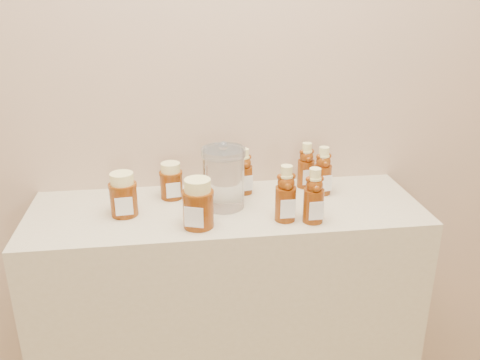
{
  "coord_description": "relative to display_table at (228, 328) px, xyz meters",
  "views": [
    {
      "loc": [
        -0.15,
        0.15,
        1.55
      ],
      "look_at": [
        0.04,
        1.52,
        1.0
      ],
      "focal_mm": 38.0,
      "sensor_mm": 36.0,
      "label": 1
    }
  ],
  "objects": [
    {
      "name": "wall_back",
      "position": [
        0.0,
        0.2,
        0.9
      ],
      "size": [
        3.5,
        0.02,
        2.7
      ],
      "primitive_type": "cube",
      "color": "tan",
      "rests_on": "ground"
    },
    {
      "name": "display_table",
      "position": [
        0.0,
        0.0,
        0.0
      ],
      "size": [
        1.2,
        0.4,
        0.9
      ],
      "primitive_type": "cube",
      "color": "#BEB18B",
      "rests_on": "ground"
    },
    {
      "name": "bear_bottle_back_left",
      "position": [
        0.07,
        0.11,
        0.54
      ],
      "size": [
        0.07,
        0.07,
        0.17
      ],
      "primitive_type": null,
      "rotation": [
        0.0,
        0.0,
        0.22
      ],
      "color": "#5E2407",
      "rests_on": "display_table"
    },
    {
      "name": "bear_bottle_back_mid",
      "position": [
        0.28,
        0.13,
        0.54
      ],
      "size": [
        0.06,
        0.06,
        0.17
      ],
      "primitive_type": null,
      "rotation": [
        0.0,
        0.0,
        0.1
      ],
      "color": "#5E2407",
      "rests_on": "display_table"
    },
    {
      "name": "bear_bottle_back_right",
      "position": [
        0.32,
        0.07,
        0.54
      ],
      "size": [
        0.07,
        0.07,
        0.18
      ],
      "primitive_type": null,
      "rotation": [
        0.0,
        0.0,
        0.11
      ],
      "color": "#5E2407",
      "rests_on": "display_table"
    },
    {
      "name": "bear_bottle_front_left",
      "position": [
        0.16,
        -0.11,
        0.54
      ],
      "size": [
        0.07,
        0.07,
        0.19
      ],
      "primitive_type": null,
      "rotation": [
        0.0,
        0.0,
        0.02
      ],
      "color": "#5E2407",
      "rests_on": "display_table"
    },
    {
      "name": "bear_bottle_front_right",
      "position": [
        0.24,
        -0.13,
        0.54
      ],
      "size": [
        0.06,
        0.06,
        0.18
      ],
      "primitive_type": null,
      "rotation": [
        0.0,
        0.0,
        0.03
      ],
      "color": "#5E2407",
      "rests_on": "display_table"
    },
    {
      "name": "honey_jar_left",
      "position": [
        -0.3,
        -0.01,
        0.52
      ],
      "size": [
        0.09,
        0.09,
        0.13
      ],
      "primitive_type": null,
      "rotation": [
        0.0,
        0.0,
        0.09
      ],
      "color": "#5E2407",
      "rests_on": "display_table"
    },
    {
      "name": "honey_jar_back",
      "position": [
        -0.16,
        0.1,
        0.51
      ],
      "size": [
        0.08,
        0.08,
        0.12
      ],
      "primitive_type": null,
      "rotation": [
        0.0,
        0.0,
        0.15
      ],
      "color": "#5E2407",
      "rests_on": "display_table"
    },
    {
      "name": "honey_jar_front",
      "position": [
        -0.09,
        -0.11,
        0.52
      ],
      "size": [
        0.12,
        0.12,
        0.14
      ],
      "primitive_type": null,
      "rotation": [
        0.0,
        0.0,
        -0.34
      ],
      "color": "#5E2407",
      "rests_on": "display_table"
    },
    {
      "name": "glass_canister",
      "position": [
        -0.01,
        0.01,
        0.55
      ],
      "size": [
        0.15,
        0.15,
        0.2
      ],
      "primitive_type": null,
      "rotation": [
        0.0,
        0.0,
        0.16
      ],
      "color": "white",
      "rests_on": "display_table"
    }
  ]
}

